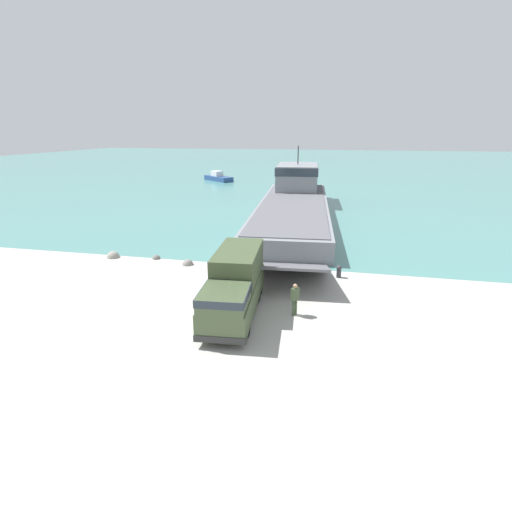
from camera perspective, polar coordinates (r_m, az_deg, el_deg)
ground_plane at (r=24.65m, az=-7.66°, el=-5.23°), size 240.00×240.00×0.00m
water_surface at (r=117.68m, az=8.58°, el=12.76°), size 240.00×180.00×0.01m
landing_craft at (r=47.47m, az=5.53°, el=8.16°), size 9.93×38.22×7.51m
military_truck at (r=21.35m, az=-3.06°, el=-4.09°), size 3.01×7.87×3.24m
soldier_on_ramp at (r=21.32m, az=5.58°, el=-5.86°), size 0.46×0.50×1.79m
moored_boat_a at (r=79.64m, az=-5.42°, el=11.10°), size 6.76×6.05×1.85m
mooring_bollard at (r=27.32m, az=11.77°, el=-2.09°), size 0.36×0.36×0.86m
shoreline_rock_a at (r=29.84m, az=-9.72°, el=-1.22°), size 0.81×0.81×0.81m
shoreline_rock_b at (r=33.02m, az=-19.72°, el=-0.18°), size 0.97×0.97×0.97m
shoreline_rock_c at (r=31.70m, az=-14.04°, el=-0.38°), size 0.61×0.61×0.61m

